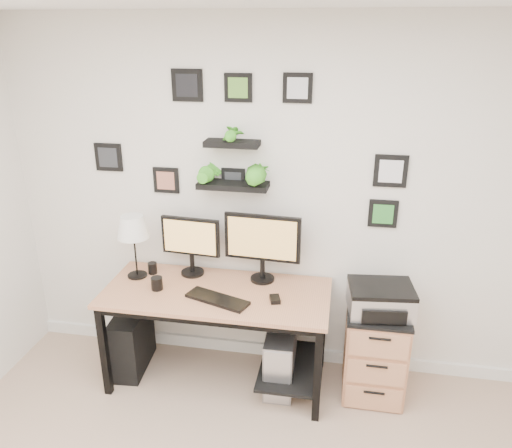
% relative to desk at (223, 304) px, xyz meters
% --- Properties ---
extents(room, '(4.00, 4.00, 4.00)m').
position_rel_desk_xyz_m(room, '(0.34, 0.32, -0.58)').
color(room, tan).
rests_on(room, ground).
extents(desk, '(1.60, 0.70, 0.75)m').
position_rel_desk_xyz_m(desk, '(0.00, 0.00, 0.00)').
color(desk, tan).
rests_on(desk, ground).
extents(monitor_left, '(0.44, 0.19, 0.45)m').
position_rel_desk_xyz_m(monitor_left, '(-0.28, 0.19, 0.39)').
color(monitor_left, black).
rests_on(monitor_left, desk).
extents(monitor_right, '(0.55, 0.19, 0.51)m').
position_rel_desk_xyz_m(monitor_right, '(0.26, 0.18, 0.43)').
color(monitor_right, black).
rests_on(monitor_right, desk).
extents(keyboard, '(0.47, 0.28, 0.02)m').
position_rel_desk_xyz_m(keyboard, '(0.01, -0.17, 0.13)').
color(keyboard, black).
rests_on(keyboard, desk).
extents(mouse, '(0.09, 0.11, 0.03)m').
position_rel_desk_xyz_m(mouse, '(0.39, -0.10, 0.14)').
color(mouse, black).
rests_on(mouse, desk).
extents(table_lamp, '(0.24, 0.24, 0.48)m').
position_rel_desk_xyz_m(table_lamp, '(-0.67, 0.08, 0.51)').
color(table_lamp, black).
rests_on(table_lamp, desk).
extents(mug, '(0.08, 0.08, 0.09)m').
position_rel_desk_xyz_m(mug, '(-0.46, -0.08, 0.17)').
color(mug, black).
rests_on(mug, desk).
extents(pen_cup, '(0.07, 0.07, 0.09)m').
position_rel_desk_xyz_m(pen_cup, '(-0.58, 0.15, 0.17)').
color(pen_cup, black).
rests_on(pen_cup, desk).
extents(pc_tower_black, '(0.25, 0.49, 0.48)m').
position_rel_desk_xyz_m(pc_tower_black, '(-0.73, -0.01, -0.39)').
color(pc_tower_black, black).
rests_on(pc_tower_black, ground).
extents(pc_tower_grey, '(0.21, 0.47, 0.46)m').
position_rel_desk_xyz_m(pc_tower_grey, '(0.43, -0.02, -0.40)').
color(pc_tower_grey, gray).
rests_on(pc_tower_grey, ground).
extents(file_cabinet, '(0.43, 0.53, 0.67)m').
position_rel_desk_xyz_m(file_cabinet, '(1.10, 0.06, -0.29)').
color(file_cabinet, tan).
rests_on(file_cabinet, ground).
extents(printer, '(0.46, 0.39, 0.19)m').
position_rel_desk_xyz_m(printer, '(1.10, 0.02, 0.14)').
color(printer, silver).
rests_on(printer, file_cabinet).
extents(wall_decor, '(2.25, 0.18, 1.05)m').
position_rel_desk_xyz_m(wall_decor, '(0.07, 0.26, 1.03)').
color(wall_decor, black).
rests_on(wall_decor, ground).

